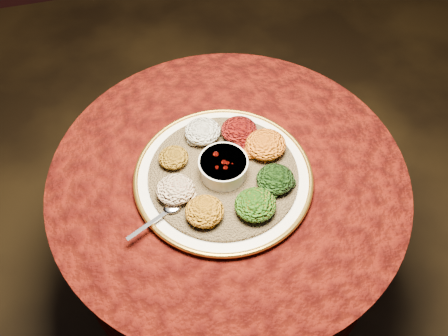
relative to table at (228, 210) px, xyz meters
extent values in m
plane|color=black|center=(0.00, 0.00, -0.55)|extent=(4.00, 4.00, 0.00)
cylinder|color=black|center=(0.00, 0.00, -0.53)|extent=(0.44, 0.44, 0.04)
cylinder|color=black|center=(0.00, 0.00, -0.21)|extent=(0.12, 0.12, 0.68)
cylinder|color=black|center=(0.00, 0.00, 0.15)|extent=(0.80, 0.80, 0.04)
cylinder|color=#3B0A05|center=(0.00, 0.00, 0.00)|extent=(0.93, 0.93, 0.34)
cylinder|color=#3B0A05|center=(0.00, 0.00, 0.17)|extent=(0.96, 0.96, 0.01)
cylinder|color=white|center=(-0.02, -0.01, 0.19)|extent=(0.48, 0.48, 0.02)
torus|color=gold|center=(-0.02, -0.01, 0.20)|extent=(0.47, 0.47, 0.01)
cylinder|color=olive|center=(-0.02, -0.01, 0.20)|extent=(0.49, 0.49, 0.01)
cylinder|color=white|center=(-0.02, -0.01, 0.23)|extent=(0.12, 0.12, 0.05)
cylinder|color=white|center=(-0.02, -0.01, 0.26)|extent=(0.13, 0.13, 0.01)
cylinder|color=#4E0903|center=(-0.02, -0.01, 0.25)|extent=(0.10, 0.10, 0.01)
ellipsoid|color=silver|center=(-0.17, -0.09, 0.21)|extent=(0.05, 0.03, 0.01)
cube|color=silver|center=(-0.23, -0.12, 0.21)|extent=(0.12, 0.07, 0.00)
ellipsoid|color=silver|center=(-0.04, 0.12, 0.23)|extent=(0.10, 0.09, 0.05)
ellipsoid|color=black|center=(0.06, 0.10, 0.23)|extent=(0.10, 0.09, 0.05)
ellipsoid|color=#AA5D0E|center=(0.11, 0.03, 0.23)|extent=(0.11, 0.10, 0.05)
ellipsoid|color=black|center=(0.10, -0.08, 0.23)|extent=(0.10, 0.09, 0.05)
ellipsoid|color=#AC490B|center=(0.03, -0.14, 0.23)|extent=(0.10, 0.10, 0.05)
ellipsoid|color=#AD640F|center=(-0.09, -0.12, 0.23)|extent=(0.10, 0.09, 0.05)
ellipsoid|color=maroon|center=(-0.15, -0.05, 0.23)|extent=(0.10, 0.09, 0.05)
ellipsoid|color=#8A5A10|center=(-0.13, 0.06, 0.23)|extent=(0.08, 0.08, 0.04)
camera|label=1|loc=(-0.20, -0.74, 1.26)|focal=40.00mm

